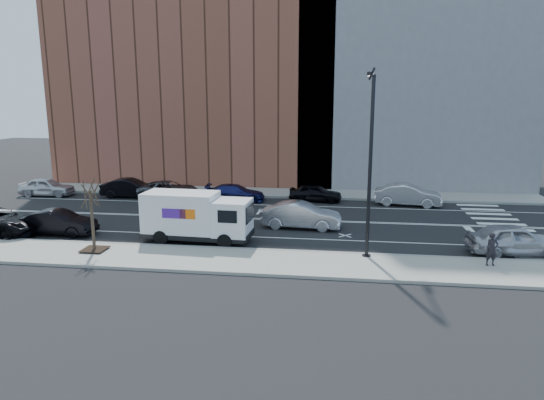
% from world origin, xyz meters
% --- Properties ---
extents(ground, '(120.00, 120.00, 0.00)m').
position_xyz_m(ground, '(0.00, 0.00, 0.00)').
color(ground, black).
rests_on(ground, ground).
extents(sidewalk_near, '(44.00, 3.60, 0.15)m').
position_xyz_m(sidewalk_near, '(0.00, -8.80, 0.07)').
color(sidewalk_near, gray).
rests_on(sidewalk_near, ground).
extents(sidewalk_far, '(44.00, 3.60, 0.15)m').
position_xyz_m(sidewalk_far, '(0.00, 8.80, 0.07)').
color(sidewalk_far, gray).
rests_on(sidewalk_far, ground).
extents(curb_near, '(44.00, 0.25, 0.17)m').
position_xyz_m(curb_near, '(0.00, -7.00, 0.08)').
color(curb_near, gray).
rests_on(curb_near, ground).
extents(curb_far, '(44.00, 0.25, 0.17)m').
position_xyz_m(curb_far, '(0.00, 7.00, 0.08)').
color(curb_far, gray).
rests_on(curb_far, ground).
extents(crosswalk, '(3.00, 14.00, 0.01)m').
position_xyz_m(crosswalk, '(16.00, 0.00, 0.00)').
color(crosswalk, white).
rests_on(crosswalk, ground).
extents(road_markings, '(40.00, 8.60, 0.01)m').
position_xyz_m(road_markings, '(0.00, 0.00, 0.00)').
color(road_markings, white).
rests_on(road_markings, ground).
extents(bldg_brick, '(26.00, 10.00, 22.00)m').
position_xyz_m(bldg_brick, '(-8.00, 15.60, 11.00)').
color(bldg_brick, brown).
rests_on(bldg_brick, ground).
extents(bldg_concrete, '(20.00, 10.00, 26.00)m').
position_xyz_m(bldg_concrete, '(12.00, 15.60, 13.00)').
color(bldg_concrete, slate).
rests_on(bldg_concrete, ground).
extents(streetlight, '(0.44, 4.02, 9.34)m').
position_xyz_m(streetlight, '(7.00, -6.91, 5.08)').
color(streetlight, black).
rests_on(streetlight, ground).
extents(street_tree, '(1.20, 1.20, 3.75)m').
position_xyz_m(street_tree, '(-7.00, -8.40, 1.45)').
color(street_tree, black).
rests_on(street_tree, ground).
extents(fedex_van, '(6.21, 2.42, 2.79)m').
position_xyz_m(fedex_van, '(-2.32, -5.60, 1.46)').
color(fedex_van, black).
rests_on(fedex_van, ground).
extents(far_parked_a, '(4.47, 1.98, 1.50)m').
position_xyz_m(far_parked_a, '(-18.28, 5.36, 0.75)').
color(far_parked_a, silver).
rests_on(far_parked_a, ground).
extents(far_parked_b, '(4.68, 1.74, 1.53)m').
position_xyz_m(far_parked_b, '(-11.20, 5.72, 0.76)').
color(far_parked_b, black).
rests_on(far_parked_b, ground).
extents(far_parked_c, '(5.16, 2.73, 1.38)m').
position_xyz_m(far_parked_c, '(-8.00, 5.86, 0.69)').
color(far_parked_c, '#48494F').
rests_on(far_parked_c, ground).
extents(far_parked_d, '(4.73, 2.23, 1.33)m').
position_xyz_m(far_parked_d, '(-2.40, 5.33, 0.67)').
color(far_parked_d, navy).
rests_on(far_parked_d, ground).
extents(far_parked_e, '(4.18, 1.92, 1.39)m').
position_xyz_m(far_parked_e, '(3.81, 6.07, 0.69)').
color(far_parked_e, black).
rests_on(far_parked_e, ground).
extents(far_parked_f, '(5.09, 2.36, 1.62)m').
position_xyz_m(far_parked_f, '(10.75, 5.58, 0.81)').
color(far_parked_f, silver).
rests_on(far_parked_f, ground).
extents(driving_sedan, '(5.00, 2.05, 1.61)m').
position_xyz_m(driving_sedan, '(3.29, -1.92, 0.81)').
color(driving_sedan, silver).
rests_on(driving_sedan, ground).
extents(near_parked_rear_a, '(4.45, 1.63, 1.46)m').
position_xyz_m(near_parked_rear_a, '(-10.82, -5.31, 0.73)').
color(near_parked_rear_a, black).
rests_on(near_parked_rear_a, ground).
extents(near_parked_front, '(4.93, 2.44, 1.61)m').
position_xyz_m(near_parked_front, '(14.57, -5.68, 0.81)').
color(near_parked_front, silver).
rests_on(near_parked_front, ground).
extents(pedestrian, '(0.64, 0.48, 1.59)m').
position_xyz_m(pedestrian, '(12.76, -8.04, 0.95)').
color(pedestrian, black).
rests_on(pedestrian, sidewalk_near).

